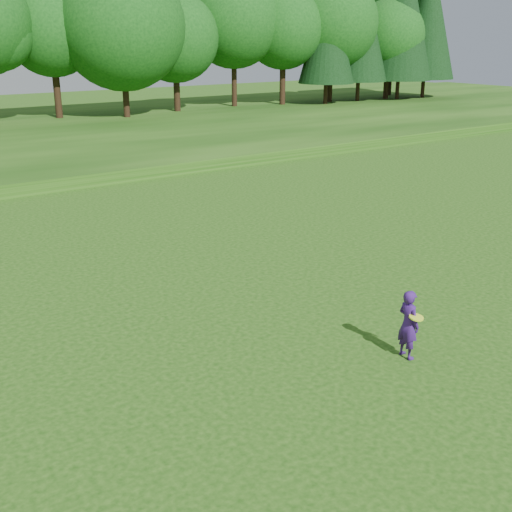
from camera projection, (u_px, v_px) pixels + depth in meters
ground at (283, 411)px, 11.43m from camera, size 140.00×140.00×0.00m
woman at (408, 324)px, 13.15m from camera, size 0.41×0.66×1.48m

